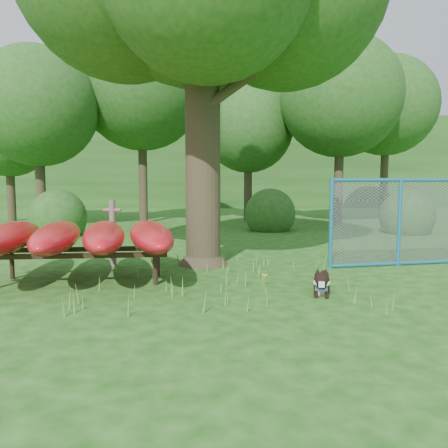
{
  "coord_description": "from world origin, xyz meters",
  "views": [
    {
      "loc": [
        0.05,
        -6.51,
        1.76
      ],
      "look_at": [
        0.2,
        1.2,
        1.0
      ],
      "focal_mm": 35.0,
      "sensor_mm": 36.0,
      "label": 1
    }
  ],
  "objects": [
    {
      "name": "ground",
      "position": [
        0.0,
        0.0,
        0.0
      ],
      "size": [
        80.0,
        80.0,
        0.0
      ],
      "primitive_type": "plane",
      "color": "#174B0F",
      "rests_on": "ground"
    },
    {
      "name": "wooden_post",
      "position": [
        -2.08,
        2.48,
        0.73
      ],
      "size": [
        0.38,
        0.14,
        1.38
      ],
      "rotation": [
        0.0,
        0.0,
        -0.11
      ],
      "color": "brown",
      "rests_on": "ground"
    },
    {
      "name": "kayak_rack",
      "position": [
        -2.3,
        1.05,
        0.8
      ],
      "size": [
        3.67,
        3.26,
        1.04
      ],
      "rotation": [
        0.0,
        0.0,
        0.08
      ],
      "color": "black",
      "rests_on": "ground"
    },
    {
      "name": "husky_dog",
      "position": [
        1.72,
        0.22,
        0.16
      ],
      "size": [
        0.43,
        0.98,
        0.45
      ],
      "rotation": [
        0.0,
        0.0,
        -0.24
      ],
      "color": "black",
      "rests_on": "ground"
    },
    {
      "name": "fence_section",
      "position": [
        3.85,
        2.39,
        0.91
      ],
      "size": [
        3.08,
        0.64,
        3.04
      ],
      "rotation": [
        0.0,
        0.0,
        0.18
      ],
      "color": "teal",
      "rests_on": "ground"
    },
    {
      "name": "wildflower_clump",
      "position": [
        0.86,
        0.64,
        0.18
      ],
      "size": [
        0.1,
        0.1,
        0.22
      ],
      "rotation": [
        0.0,
        0.0,
        -0.2
      ],
      "color": "#559731",
      "rests_on": "ground"
    },
    {
      "name": "bg_tree_a",
      "position": [
        -6.5,
        10.0,
        4.48
      ],
      "size": [
        4.4,
        4.4,
        6.7
      ],
      "color": "#32291B",
      "rests_on": "ground"
    },
    {
      "name": "bg_tree_b",
      "position": [
        -3.0,
        12.0,
        5.61
      ],
      "size": [
        5.2,
        5.2,
        8.22
      ],
      "color": "#32291B",
      "rests_on": "ground"
    },
    {
      "name": "bg_tree_c",
      "position": [
        1.5,
        13.0,
        4.11
      ],
      "size": [
        4.0,
        4.0,
        6.12
      ],
      "color": "#32291B",
      "rests_on": "ground"
    },
    {
      "name": "bg_tree_d",
      "position": [
        5.0,
        11.0,
        5.08
      ],
      "size": [
        4.8,
        4.8,
        7.5
      ],
      "color": "#32291B",
      "rests_on": "ground"
    },
    {
      "name": "bg_tree_e",
      "position": [
        8.0,
        14.0,
        5.23
      ],
      "size": [
        4.6,
        4.6,
        7.55
      ],
      "color": "#32291B",
      "rests_on": "ground"
    },
    {
      "name": "bg_tree_f",
      "position": [
        -9.0,
        13.0,
        3.73
      ],
      "size": [
        3.6,
        3.6,
        5.55
      ],
      "color": "#32291B",
      "rests_on": "ground"
    },
    {
      "name": "shrub_left",
      "position": [
        -5.0,
        7.5,
        0.0
      ],
      "size": [
        1.8,
        1.8,
        1.8
      ],
      "primitive_type": "sphere",
      "color": "#1F4D19",
      "rests_on": "ground"
    },
    {
      "name": "shrub_right",
      "position": [
        6.5,
        8.0,
        0.0
      ],
      "size": [
        1.8,
        1.8,
        1.8
      ],
      "primitive_type": "sphere",
      "color": "#1F4D19",
      "rests_on": "ground"
    },
    {
      "name": "shrub_mid",
      "position": [
        2.0,
        9.0,
        0.0
      ],
      "size": [
        1.8,
        1.8,
        1.8
      ],
      "primitive_type": "sphere",
      "color": "#1F4D19",
      "rests_on": "ground"
    },
    {
      "name": "wooded_hillside",
      "position": [
        0.0,
        28.0,
        3.0
      ],
      "size": [
        80.0,
        12.0,
        6.0
      ],
      "primitive_type": "cube",
      "color": "#1F4D19",
      "rests_on": "ground"
    }
  ]
}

